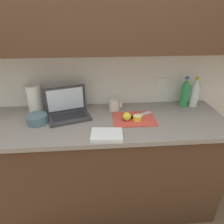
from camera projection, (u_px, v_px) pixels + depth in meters
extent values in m
plane|color=brown|center=(96.00, 201.00, 2.00)|extent=(12.00, 12.00, 0.00)
cube|color=white|center=(90.00, 63.00, 1.73)|extent=(5.20, 0.06, 2.60)
cube|color=white|center=(64.00, 87.00, 1.77)|extent=(0.09, 0.01, 0.12)
cube|color=white|center=(161.00, 84.00, 1.84)|extent=(0.09, 0.01, 0.12)
cube|color=#472D1E|center=(86.00, 0.00, 1.35)|extent=(4.42, 0.32, 0.70)
cube|color=#472D1E|center=(94.00, 167.00, 1.80)|extent=(2.11, 0.61, 0.89)
cube|color=gray|center=(92.00, 123.00, 1.60)|extent=(2.18, 0.65, 0.03)
cube|color=#333338|center=(69.00, 117.00, 1.62)|extent=(0.38, 0.31, 0.02)
cube|color=black|center=(69.00, 116.00, 1.62)|extent=(0.29, 0.20, 0.00)
cube|color=#333338|center=(65.00, 99.00, 1.66)|extent=(0.33, 0.11, 0.22)
cube|color=silver|center=(66.00, 99.00, 1.66)|extent=(0.28, 0.09, 0.19)
cube|color=#D1473D|center=(134.00, 119.00, 1.61)|extent=(0.34, 0.25, 0.01)
cube|color=silver|center=(142.00, 114.00, 1.67)|extent=(0.17, 0.11, 0.00)
cylinder|color=black|center=(129.00, 118.00, 1.59)|extent=(0.11, 0.07, 0.02)
cylinder|color=yellow|center=(137.00, 118.00, 1.58)|extent=(0.07, 0.07, 0.04)
cylinder|color=#F4EAA3|center=(138.00, 116.00, 1.57)|extent=(0.06, 0.06, 0.00)
sphere|color=yellow|center=(127.00, 116.00, 1.56)|extent=(0.07, 0.07, 0.07)
cylinder|color=#2D934C|center=(184.00, 96.00, 1.80)|extent=(0.07, 0.07, 0.20)
cone|color=#2D934C|center=(187.00, 82.00, 1.74)|extent=(0.07, 0.07, 0.06)
cylinder|color=#3366B2|center=(188.00, 78.00, 1.73)|extent=(0.03, 0.03, 0.02)
cylinder|color=silver|center=(194.00, 96.00, 1.81)|extent=(0.08, 0.08, 0.19)
cone|color=silver|center=(197.00, 83.00, 1.75)|extent=(0.07, 0.07, 0.06)
cylinder|color=gold|center=(198.00, 79.00, 1.74)|extent=(0.04, 0.04, 0.02)
cylinder|color=silver|center=(114.00, 105.00, 1.74)|extent=(0.09, 0.09, 0.10)
cube|color=silver|center=(121.00, 104.00, 1.75)|extent=(0.02, 0.01, 0.05)
cylinder|color=slate|center=(38.00, 119.00, 1.54)|extent=(0.16, 0.16, 0.07)
cylinder|color=white|center=(35.00, 99.00, 1.69)|extent=(0.13, 0.13, 0.24)
cube|color=white|center=(107.00, 135.00, 1.39)|extent=(0.23, 0.18, 0.02)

